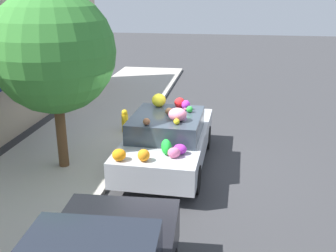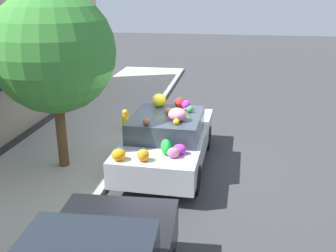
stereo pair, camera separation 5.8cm
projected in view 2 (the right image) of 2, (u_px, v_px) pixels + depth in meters
name	position (u px, v px, depth m)	size (l,w,h in m)	color
ground_plane	(167.00, 165.00, 9.93)	(60.00, 60.00, 0.00)	#38383A
sidewalk_curb	(66.00, 156.00, 10.33)	(24.00, 3.20, 0.12)	#B2ADA3
street_tree	(54.00, 52.00, 8.74)	(2.78, 2.78, 4.17)	brown
fire_hydrant	(125.00, 121.00, 11.79)	(0.20, 0.20, 0.70)	gold
art_car	(168.00, 138.00, 9.63)	(4.21, 1.96, 1.71)	#B7BABF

